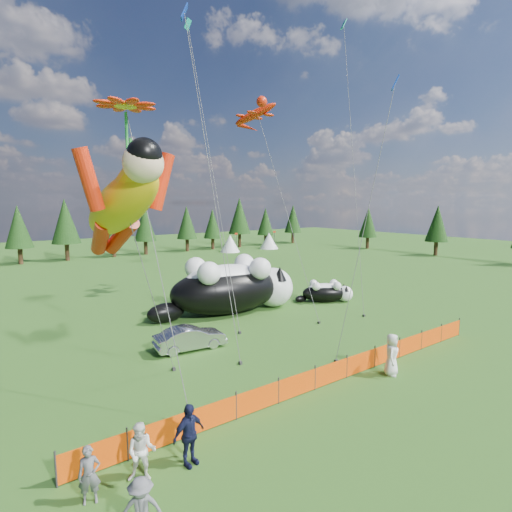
{
  "coord_description": "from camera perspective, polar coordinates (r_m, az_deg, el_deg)",
  "views": [
    {
      "loc": [
        -12.5,
        -14.54,
        7.91
      ],
      "look_at": [
        1.0,
        4.0,
        4.86
      ],
      "focal_mm": 28.0,
      "sensor_mm": 36.0,
      "label": 1
    }
  ],
  "objects": [
    {
      "name": "diamond_kite_d",
      "position": [
        32.73,
        -9.31,
        27.97
      ],
      "size": [
        1.68,
        8.67,
        22.21
      ],
      "color": "#0DA590",
      "rests_on": "ground"
    },
    {
      "name": "cat_small",
      "position": [
        32.73,
        10.12,
        -5.05
      ],
      "size": [
        4.29,
        3.33,
        1.73
      ],
      "rotation": [
        0.0,
        0.0,
        -0.56
      ],
      "color": "black",
      "rests_on": "ground"
    },
    {
      "name": "car",
      "position": [
        22.39,
        -9.38,
        -11.48
      ],
      "size": [
        4.0,
        1.73,
        1.28
      ],
      "primitive_type": "imported",
      "rotation": [
        0.0,
        0.0,
        1.47
      ],
      "color": "#BBBABF",
      "rests_on": "ground"
    },
    {
      "name": "diamond_kite_c",
      "position": [
        22.19,
        18.86,
        20.52
      ],
      "size": [
        3.77,
        0.86,
        14.54
      ],
      "color": "#0D37C6",
      "rests_on": "ground"
    },
    {
      "name": "spectator_e",
      "position": [
        19.95,
        18.82,
        -13.18
      ],
      "size": [
        1.14,
        1.02,
        1.96
      ],
      "primitive_type": "imported",
      "rotation": [
        0.0,
        0.0,
        0.53
      ],
      "color": "silver",
      "rests_on": "ground"
    },
    {
      "name": "cat_large",
      "position": [
        28.99,
        -3.32,
        -4.34
      ],
      "size": [
        11.25,
        4.88,
        4.07
      ],
      "rotation": [
        0.0,
        0.0,
        -0.12
      ],
      "color": "black",
      "rests_on": "ground"
    },
    {
      "name": "gecko_kite",
      "position": [
        36.58,
        -0.12,
        19.6
      ],
      "size": [
        5.41,
        14.13,
        18.97
      ],
      "color": "red",
      "rests_on": "ground"
    },
    {
      "name": "spectator_b",
      "position": [
        13.1,
        -16.03,
        -25.3
      ],
      "size": [
        0.97,
        0.85,
        1.72
      ],
      "primitive_type": "imported",
      "rotation": [
        0.0,
        0.0,
        -0.54
      ],
      "color": "silver",
      "rests_on": "ground"
    },
    {
      "name": "superhero_kite",
      "position": [
        14.49,
        -18.62,
        7.05
      ],
      "size": [
        5.89,
        6.07,
        10.68
      ],
      "color": "gold",
      "rests_on": "ground"
    },
    {
      "name": "festival_tents",
      "position": [
        59.75,
        -12.68,
        1.14
      ],
      "size": [
        50.0,
        3.2,
        2.8
      ],
      "primitive_type": null,
      "color": "white",
      "rests_on": "ground"
    },
    {
      "name": "diamond_kite_a",
      "position": [
        25.87,
        -9.91,
        29.74
      ],
      "size": [
        0.75,
        6.62,
        19.63
      ],
      "color": "#0D37C6",
      "rests_on": "ground"
    },
    {
      "name": "spectator_d",
      "position": [
        11.34,
        -16.09,
        -31.55
      ],
      "size": [
        1.18,
        0.94,
        1.62
      ],
      "primitive_type": "imported",
      "rotation": [
        0.0,
        0.0,
        -0.44
      ],
      "color": "#57575C",
      "rests_on": "ground"
    },
    {
      "name": "safety_fence",
      "position": [
        18.56,
        10.71,
        -16.08
      ],
      "size": [
        22.06,
        0.06,
        1.1
      ],
      "color": "#262626",
      "rests_on": "ground"
    },
    {
      "name": "ground",
      "position": [
        20.75,
        4.43,
        -14.86
      ],
      "size": [
        160.0,
        160.0,
        0.0
      ],
      "primitive_type": "plane",
      "color": "#11390A",
      "rests_on": "ground"
    },
    {
      "name": "flower_kite",
      "position": [
        19.55,
        -18.11,
        19.33
      ],
      "size": [
        3.1,
        7.41,
        13.35
      ],
      "color": "red",
      "rests_on": "ground"
    },
    {
      "name": "tree_line",
      "position": [
        60.97,
        -24.19,
        3.24
      ],
      "size": [
        90.0,
        4.0,
        8.0
      ],
      "primitive_type": null,
      "color": "black",
      "rests_on": "ground"
    },
    {
      "name": "spectator_c",
      "position": [
        13.35,
        -9.56,
        -23.88
      ],
      "size": [
        1.24,
        0.82,
        1.94
      ],
      "primitive_type": "imported",
      "rotation": [
        0.0,
        0.0,
        0.22
      ],
      "color": "#121633",
      "rests_on": "ground"
    },
    {
      "name": "spectator_a",
      "position": [
        12.79,
        -22.71,
        -26.87
      ],
      "size": [
        0.66,
        0.52,
        1.58
      ],
      "primitive_type": "imported",
      "rotation": [
        0.0,
        0.0,
        -0.28
      ],
      "color": "#57575C",
      "rests_on": "ground"
    },
    {
      "name": "diamond_kite_b",
      "position": [
        38.32,
        12.55,
        28.13
      ],
      "size": [
        5.14,
        7.55,
        24.11
      ],
      "color": "#0DA590",
      "rests_on": "ground"
    }
  ]
}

